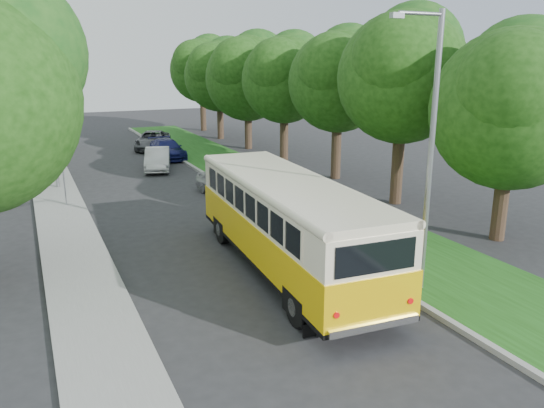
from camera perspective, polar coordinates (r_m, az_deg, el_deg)
name	(u,v)px	position (r m, az deg, el deg)	size (l,w,h in m)	color
ground	(255,285)	(16.51, -1.79, -8.71)	(120.00, 120.00, 0.00)	#29292C
curb	(287,224)	(22.16, 1.62, -2.15)	(0.20, 70.00, 0.15)	gray
grass_verge	(335,217)	(23.27, 6.80, -1.42)	(4.50, 70.00, 0.13)	#1E4C14
sidewalk	(75,255)	(20.04, -20.46, -5.12)	(2.20, 70.00, 0.12)	gray
treeline	(184,73)	(33.14, -9.47, 13.73)	(24.27, 41.91, 9.46)	#332319
lamppost_near	(429,147)	(15.42, 16.52, 5.91)	(1.71, 0.16, 8.00)	gray
lamppost_far	(48,112)	(30.01, -22.96, 9.13)	(1.71, 0.16, 7.50)	gray
warning_sign	(63,171)	(26.36, -21.55, 3.27)	(0.56, 0.10, 2.50)	gray
vintage_bus	(287,226)	(16.97, 1.58, -2.34)	(2.73, 10.62, 3.15)	yellow
car_silver	(224,183)	(27.11, -5.21, 2.28)	(1.51, 3.75, 1.28)	#A09FA4
car_white	(157,159)	(34.02, -12.22, 4.75)	(1.47, 4.20, 1.38)	silver
car_blue	(167,149)	(37.92, -11.22, 5.81)	(1.85, 4.54, 1.32)	#131855
car_grey	(153,140)	(42.14, -12.70, 6.70)	(2.30, 4.98, 1.38)	#4E5055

